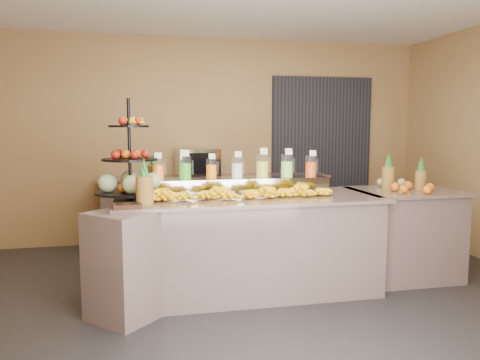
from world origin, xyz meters
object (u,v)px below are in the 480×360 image
object	(u,v)px
condiment_caddy	(127,206)
oven_warmer	(197,162)
pitcher_tray	(237,185)
fruit_stand	(135,173)
banana_heap	(236,191)
right_fruit_pile	(408,184)

from	to	relation	value
condiment_caddy	oven_warmer	distance (m)	2.52
pitcher_tray	fruit_stand	world-z (taller)	fruit_stand
oven_warmer	banana_heap	bearing A→B (deg)	-94.41
condiment_caddy	oven_warmer	xyz separation A→B (m)	(0.87, 2.36, 0.17)
pitcher_tray	fruit_stand	bearing A→B (deg)	-173.88
fruit_stand	oven_warmer	xyz separation A→B (m)	(0.80, 1.78, -0.05)
pitcher_tray	fruit_stand	size ratio (longest dim) A/B	2.01
banana_heap	condiment_caddy	bearing A→B (deg)	-160.16
condiment_caddy	right_fruit_pile	xyz separation A→B (m)	(2.82, 0.46, 0.06)
pitcher_tray	oven_warmer	bearing A→B (deg)	96.66
oven_warmer	condiment_caddy	bearing A→B (deg)	-117.72
fruit_stand	banana_heap	bearing A→B (deg)	1.08
banana_heap	condiment_caddy	size ratio (longest dim) A/B	8.25
banana_heap	fruit_stand	distance (m)	0.96
fruit_stand	condiment_caddy	bearing A→B (deg)	-81.04
condiment_caddy	oven_warmer	size ratio (longest dim) A/B	0.42
fruit_stand	condiment_caddy	xyz separation A→B (m)	(-0.06, -0.58, -0.22)
fruit_stand	right_fruit_pile	size ratio (longest dim) A/B	2.07
banana_heap	oven_warmer	bearing A→B (deg)	93.16
pitcher_tray	fruit_stand	distance (m)	1.01
banana_heap	fruit_stand	world-z (taller)	fruit_stand
pitcher_tray	condiment_caddy	world-z (taller)	pitcher_tray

